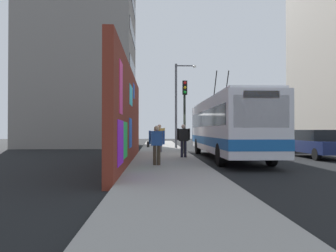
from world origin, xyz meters
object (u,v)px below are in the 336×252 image
Objects in this scene: city_bus at (227,126)px; pedestrian_midblock at (159,136)px; parked_car_navy at (316,143)px; street_lamp at (178,100)px; pedestrian_near_wall at (156,142)px; parked_car_red at (276,140)px; traffic_light at (185,105)px; pedestrian_at_curb at (184,138)px; parked_car_silver at (253,138)px.

city_bus is 5.05m from pedestrian_midblock.
parked_car_navy is 11.35m from street_lamp.
pedestrian_near_wall is at bearing 172.10° from street_lamp.
city_bus is at bearing 142.14° from parked_car_red.
traffic_light is at bearing 78.68° from parked_car_navy.
pedestrian_near_wall is (-4.49, 3.87, -0.74)m from city_bus.
pedestrian_at_curb is (-1.18, 7.65, 0.33)m from parked_car_navy.
street_lamp is (13.04, -1.81, 2.94)m from pedestrian_near_wall.
pedestrian_at_curb is 9.74m from street_lamp.
traffic_light reaches higher than pedestrian_near_wall.
street_lamp is at bearing -17.29° from pedestrian_midblock.
street_lamp is at bearing 119.31° from parked_car_silver.
traffic_light is at bearing -15.09° from pedestrian_near_wall.
street_lamp is (5.12, -1.59, 2.81)m from pedestrian_midblock.
pedestrian_near_wall is 6.93m from traffic_light.
parked_car_silver is at bearing -29.75° from pedestrian_at_curb.
street_lamp reaches higher than pedestrian_midblock.
parked_car_red is 5.94m from parked_car_silver.
pedestrian_midblock is 0.40× the size of traffic_light.
traffic_light reaches higher than pedestrian_at_curb.
parked_car_navy is at bearing -180.00° from parked_car_red.
parked_car_navy is 7.75m from pedestrian_at_curb.
traffic_light is (1.91, 2.15, 1.29)m from city_bus.
traffic_light reaches higher than parked_car_red.
pedestrian_at_curb is (-13.38, 7.65, 0.33)m from parked_car_silver.
pedestrian_at_curb is at bearing 134.21° from parked_car_red.
pedestrian_near_wall is (-17.12, 9.07, 0.24)m from parked_car_silver.
parked_car_silver is 12.78m from pedestrian_midblock.
pedestrian_at_curb is at bearing 98.80° from parked_car_navy.
pedestrian_midblock is (4.18, 1.21, 0.04)m from pedestrian_at_curb.
pedestrian_midblock is at bearing 110.19° from parked_car_red.
city_bus is at bearing -133.18° from pedestrian_midblock.
parked_car_navy and parked_car_red have the same top height.
pedestrian_at_curb is 4.00m from pedestrian_near_wall.
parked_car_navy is 1.20× the size of parked_car_red.
city_bus is at bearing 157.63° from parked_car_silver.
pedestrian_at_curb is 0.25× the size of street_lamp.
traffic_light reaches higher than parked_car_navy.
traffic_light is 6.71m from street_lamp.
street_lamp is (8.55, 2.06, 2.20)m from city_bus.
traffic_light is (-1.53, -1.51, 1.90)m from pedestrian_midblock.
parked_car_silver is 15.42m from pedestrian_at_curb.
parked_car_navy is 0.73× the size of street_lamp.
traffic_light is (6.40, -1.72, 2.03)m from pedestrian_near_wall.
street_lamp is (8.12, 7.26, 3.18)m from parked_car_navy.
city_bus is 5.31m from parked_car_navy.
city_bus is at bearing -131.57° from traffic_light.
parked_car_silver is at bearing -43.92° from pedestrian_midblock.
parked_car_navy is at bearing -81.20° from pedestrian_at_curb.
street_lamp reaches higher than city_bus.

